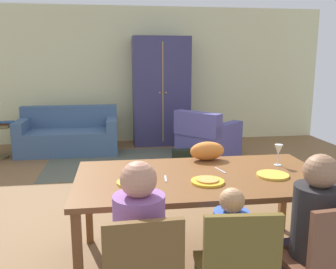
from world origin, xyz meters
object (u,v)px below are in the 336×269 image
Objects in this scene: dining_table at (202,183)px; cat at (207,151)px; person_woman at (311,244)px; armoire at (161,91)px; dining_chair_woman at (328,261)px; handbag at (183,158)px; plate_near_child at (208,182)px; couch at (69,136)px; person_man at (139,256)px; armchair at (207,139)px; book_upper at (7,122)px; plate_near_woman at (273,175)px; wine_glass at (278,151)px; dining_chair_child at (236,269)px; plate_near_man at (134,182)px; person_child at (228,262)px; book_lower at (5,123)px.

cat reaches higher than dining_table.
armoire is at bearing 93.65° from person_woman.
dining_chair_woman is 3.74m from handbag.
dining_chair_woman reaches higher than plate_near_child.
couch is 5.48× the size of handbag.
person_man reaches higher than armchair.
plate_near_woman is at bearing -51.23° from book_upper.
person_man reaches higher than wine_glass.
cat is 3.96m from couch.
dining_chair_child is 0.41× the size of armoire.
dining_chair_child is 5.26m from book_upper.
armchair is (0.32, 4.18, -0.17)m from dining_chair_woman.
plate_near_man is 4.62m from armoire.
plate_near_woman is 1.34× the size of wine_glass.
plate_near_child is 0.95m from dining_chair_woman.
dining_chair_child reaches higher than book_upper.
couch is at bearing 117.10° from plate_near_woman.
armchair is 5.49× the size of book_upper.
dining_chair_woman reaches higher than plate_near_woman.
wine_glass is 3.16m from armchair.
dining_chair_woman is 2.72× the size of cat.
dining_chair_woman is (1.10, -0.78, -0.28)m from plate_near_man.
couch is 7.96× the size of book_upper.
person_man is at bearing -127.21° from dining_table.
person_man reaches higher than handbag.
cat is 2.50m from handbag.
armoire is 1.86m from handbag.
person_child is 5.12m from book_upper.
person_man reaches higher than person_child.
plate_near_man is 3.72m from armchair.
plate_near_man is at bearing -62.79° from book_upper.
armchair is at bearing 42.35° from handbag.
couch is (-2.09, 4.88, -0.19)m from dining_chair_woman.
handbag is (2.91, -0.93, -0.46)m from book_lower.
plate_near_woman is 1.28m from person_man.
book_upper is at bearing 132.44° from wine_glass.
plate_near_man and plate_near_woman have the same top height.
plate_near_woman is 4.90m from book_upper.
plate_near_man is 0.21× the size of armchair.
dining_chair_woman is at bearing -9.02° from person_man.
couch is (-0.99, 4.10, -0.47)m from plate_near_man.
handbag is (-0.35, 2.64, -0.76)m from wine_glass.
book_upper is (-1.97, 3.84, -0.15)m from plate_near_man.
plate_near_child is 3.09m from handbag.
person_child reaches higher than plate_near_man.
couch is at bearing 101.93° from person_man.
couch is at bearing -165.68° from armoire.
armoire is (0.22, 5.32, 0.56)m from dining_chair_child.
cat is at bearing 76.33° from plate_near_child.
person_child is at bearing -102.21° from armchair.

